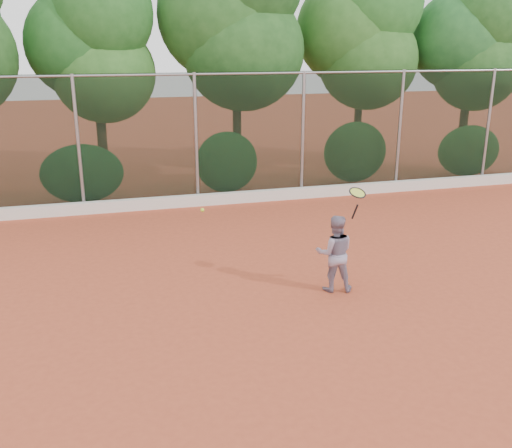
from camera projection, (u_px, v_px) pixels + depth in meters
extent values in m
plane|color=#B2472A|center=(272.00, 316.00, 9.22)|extent=(80.00, 80.00, 0.00)
cube|color=silver|center=(199.00, 200.00, 15.44)|extent=(24.00, 0.20, 0.30)
imported|color=gray|center=(335.00, 253.00, 9.99)|extent=(0.78, 0.68, 1.38)
cube|color=black|center=(196.00, 140.00, 15.12)|extent=(24.00, 0.01, 3.50)
cylinder|color=gray|center=(194.00, 74.00, 14.61)|extent=(24.00, 0.06, 0.06)
cylinder|color=gray|center=(78.00, 145.00, 14.37)|extent=(0.09, 0.09, 3.50)
cylinder|color=gray|center=(196.00, 140.00, 15.12)|extent=(0.09, 0.09, 3.50)
cylinder|color=gray|center=(303.00, 136.00, 15.88)|extent=(0.09, 0.09, 3.50)
cylinder|color=gray|center=(399.00, 131.00, 16.64)|extent=(0.09, 0.09, 3.50)
cylinder|color=gray|center=(488.00, 128.00, 17.40)|extent=(0.09, 0.09, 3.50)
cylinder|color=#492D1C|center=(103.00, 150.00, 16.80)|extent=(0.28, 0.28, 2.40)
ellipsoid|color=#2C6121|center=(104.00, 73.00, 16.09)|extent=(2.90, 2.40, 2.80)
ellipsoid|color=#1C521C|center=(83.00, 44.00, 16.00)|extent=(3.20, 2.70, 3.10)
ellipsoid|color=#1C521C|center=(103.00, 13.00, 15.45)|extent=(2.70, 2.30, 2.90)
cylinder|color=#3C2817|center=(237.00, 136.00, 17.44)|extent=(0.26, 0.26, 3.00)
ellipsoid|color=#306A28|center=(244.00, 51.00, 16.65)|extent=(3.60, 3.00, 3.50)
ellipsoid|color=#33732B|center=(224.00, 15.00, 16.49)|extent=(3.90, 3.20, 3.80)
cylinder|color=#3B2716|center=(357.00, 134.00, 18.71)|extent=(0.24, 0.24, 2.70)
ellipsoid|color=#27561D|center=(368.00, 60.00, 17.96)|extent=(3.20, 2.70, 3.10)
ellipsoid|color=#265A1F|center=(351.00, 30.00, 17.83)|extent=(3.50, 2.90, 3.40)
ellipsoid|color=#205F22|center=(376.00, 2.00, 17.38)|extent=(3.00, 2.50, 3.10)
cylinder|color=#472F1B|center=(462.00, 135.00, 19.31)|extent=(0.28, 0.28, 2.50)
ellipsoid|color=#35702A|center=(477.00, 66.00, 18.58)|extent=(3.00, 2.50, 2.90)
ellipsoid|color=#2D762F|center=(461.00, 40.00, 18.49)|extent=(3.30, 2.80, 3.20)
ellipsoid|color=#2E6D29|center=(487.00, 14.00, 18.03)|extent=(2.80, 2.40, 3.00)
ellipsoid|color=#266426|center=(82.00, 174.00, 15.37)|extent=(2.20, 1.16, 1.60)
ellipsoid|color=#2D6C29|center=(227.00, 162.00, 16.35)|extent=(1.80, 1.04, 1.76)
ellipsoid|color=#346A28|center=(355.00, 152.00, 17.34)|extent=(2.00, 1.10, 1.84)
ellipsoid|color=#3B762D|center=(469.00, 151.00, 18.39)|extent=(2.16, 1.12, 1.64)
cylinder|color=black|center=(355.00, 212.00, 9.78)|extent=(0.07, 0.16, 0.29)
torus|color=black|center=(357.00, 193.00, 9.61)|extent=(0.35, 0.34, 0.15)
cylinder|color=#C6D13D|center=(357.00, 193.00, 9.61)|extent=(0.30, 0.28, 0.11)
sphere|color=#BDE433|center=(202.00, 210.00, 9.39)|extent=(0.07, 0.07, 0.07)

